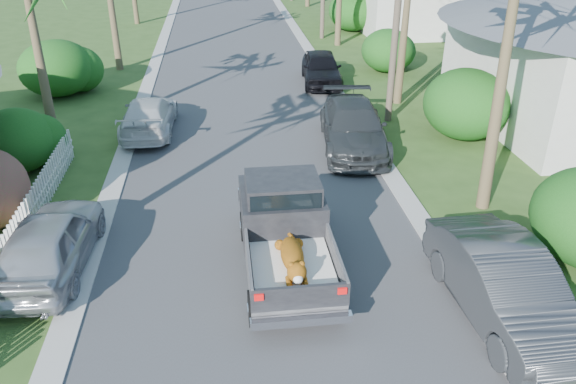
{
  "coord_description": "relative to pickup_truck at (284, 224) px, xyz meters",
  "views": [
    {
      "loc": [
        -0.87,
        -7.35,
        7.74
      ],
      "look_at": [
        0.61,
        4.72,
        1.4
      ],
      "focal_mm": 35.0,
      "sensor_mm": 36.0,
      "label": 1
    }
  ],
  "objects": [
    {
      "name": "ground",
      "position": [
        -0.41,
        -3.88,
        -1.01
      ],
      "size": [
        120.0,
        120.0,
        0.0
      ],
      "primitive_type": "plane",
      "color": "#2F4B1C",
      "rests_on": "ground"
    },
    {
      "name": "road",
      "position": [
        -0.41,
        21.12,
        -1.0
      ],
      "size": [
        8.0,
        100.0,
        0.02
      ],
      "primitive_type": "cube",
      "color": "#38383A",
      "rests_on": "ground"
    },
    {
      "name": "curb_left",
      "position": [
        -4.71,
        21.12,
        -0.98
      ],
      "size": [
        0.6,
        100.0,
        0.06
      ],
      "primitive_type": "cube",
      "color": "#A5A39E",
      "rests_on": "ground"
    },
    {
      "name": "curb_right",
      "position": [
        3.89,
        21.12,
        -0.98
      ],
      "size": [
        0.6,
        100.0,
        0.06
      ],
      "primitive_type": "cube",
      "color": "#A5A39E",
      "rests_on": "ground"
    },
    {
      "name": "pickup_truck",
      "position": [
        0.0,
        0.0,
        0.0
      ],
      "size": [
        1.98,
        5.12,
        2.06
      ],
      "color": "black",
      "rests_on": "ground"
    },
    {
      "name": "parked_car_rn",
      "position": [
        4.2,
        -2.64,
        -0.23
      ],
      "size": [
        1.83,
        4.79,
        1.56
      ],
      "primitive_type": "imported",
      "rotation": [
        0.0,
        0.0,
        0.04
      ],
      "color": "#313336",
      "rests_on": "ground"
    },
    {
      "name": "parked_car_rm",
      "position": [
        3.19,
        6.62,
        -0.25
      ],
      "size": [
        2.69,
        5.42,
        1.51
      ],
      "primitive_type": "imported",
      "rotation": [
        0.0,
        0.0,
        -0.11
      ],
      "color": "#2E3133",
      "rests_on": "ground"
    },
    {
      "name": "parked_car_rf",
      "position": [
        3.43,
        14.38,
        -0.28
      ],
      "size": [
        2.1,
        4.44,
        1.47
      ],
      "primitive_type": "imported",
      "rotation": [
        0.0,
        0.0,
        -0.09
      ],
      "color": "black",
      "rests_on": "ground"
    },
    {
      "name": "parked_car_ln",
      "position": [
        -5.41,
        0.29,
        -0.28
      ],
      "size": [
        1.95,
        4.36,
        1.45
      ],
      "primitive_type": "imported",
      "rotation": [
        0.0,
        0.0,
        3.09
      ],
      "color": "#ADAFB4",
      "rests_on": "ground"
    },
    {
      "name": "parked_car_lf",
      "position": [
        -4.01,
        8.97,
        -0.36
      ],
      "size": [
        1.95,
        4.51,
        1.29
      ],
      "primitive_type": "imported",
      "rotation": [
        0.0,
        0.0,
        3.11
      ],
      "color": "silver",
      "rests_on": "ground"
    },
    {
      "name": "shrub_l_c",
      "position": [
        -7.81,
        6.12,
        -0.01
      ],
      "size": [
        2.4,
        2.64,
        2.0
      ],
      "primitive_type": "ellipsoid",
      "color": "#134112",
      "rests_on": "ground"
    },
    {
      "name": "shrub_l_d",
      "position": [
        -8.41,
        14.12,
        0.19
      ],
      "size": [
        3.2,
        3.52,
        2.4
      ],
      "primitive_type": "ellipsoid",
      "color": "#134112",
      "rests_on": "ground"
    },
    {
      "name": "shrub_r_b",
      "position": [
        7.39,
        7.12,
        0.24
      ],
      "size": [
        3.0,
        3.3,
        2.5
      ],
      "primitive_type": "ellipsoid",
      "color": "#134112",
      "rests_on": "ground"
    },
    {
      "name": "shrub_r_c",
      "position": [
        7.09,
        16.12,
        0.04
      ],
      "size": [
        2.6,
        2.86,
        2.1
      ],
      "primitive_type": "ellipsoid",
      "color": "#134112",
      "rests_on": "ground"
    },
    {
      "name": "shrub_r_d",
      "position": [
        7.59,
        26.12,
        0.29
      ],
      "size": [
        3.2,
        3.52,
        2.6
      ],
      "primitive_type": "ellipsoid",
      "color": "#134112",
      "rests_on": "ground"
    },
    {
      "name": "picket_fence",
      "position": [
        -6.41,
        1.62,
        -0.51
      ],
      "size": [
        0.1,
        11.0,
        1.0
      ],
      "primitive_type": "cube",
      "color": "white",
      "rests_on": "ground"
    }
  ]
}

